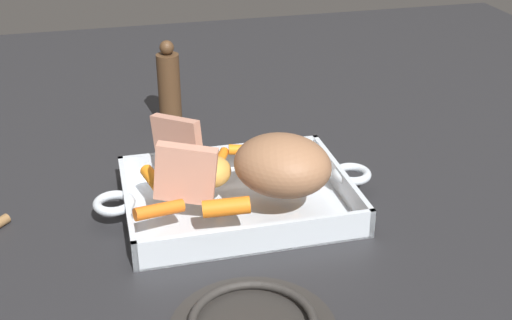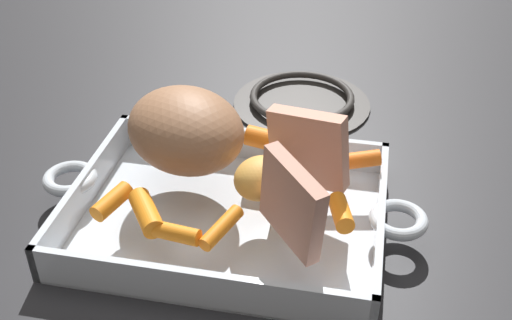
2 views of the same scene
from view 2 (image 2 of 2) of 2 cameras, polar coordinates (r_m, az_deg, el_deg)
ground_plane at (r=0.70m, az=-2.51°, el=-5.53°), size 2.03×2.03×0.00m
roasting_dish at (r=0.69m, az=-2.53°, el=-4.71°), size 0.42×0.25×0.04m
pork_roast at (r=0.69m, az=-6.29°, el=2.71°), size 0.18×0.17×0.08m
roast_slice_outer at (r=0.59m, az=3.22°, el=-3.91°), size 0.07×0.08×0.09m
roast_slice_thick at (r=0.66m, az=4.68°, el=1.03°), size 0.09×0.04×0.09m
baby_carrot_center_left at (r=0.66m, az=-12.72°, el=-3.61°), size 0.03×0.05×0.02m
baby_carrot_center_right at (r=0.61m, az=-7.30°, el=-6.45°), size 0.05×0.03×0.02m
baby_carrot_southeast at (r=0.61m, az=-3.10°, el=-6.03°), size 0.03×0.06×0.02m
baby_carrot_short at (r=0.63m, az=-9.76°, el=-4.64°), size 0.05×0.06×0.02m
baby_carrot_northeast at (r=0.70m, az=8.28°, el=-0.10°), size 0.07×0.04×0.02m
baby_carrot_southwest at (r=0.63m, az=7.58°, el=-4.65°), size 0.03×0.05×0.02m
baby_carrot_long at (r=0.72m, az=1.56°, el=1.70°), size 0.07×0.03×0.03m
potato_corner at (r=0.65m, az=0.37°, el=-1.72°), size 0.07×0.08×0.04m
stove_burner_rear at (r=0.90m, az=4.10°, el=5.36°), size 0.19×0.19×0.02m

